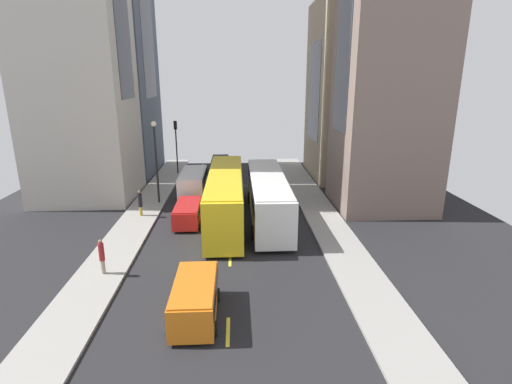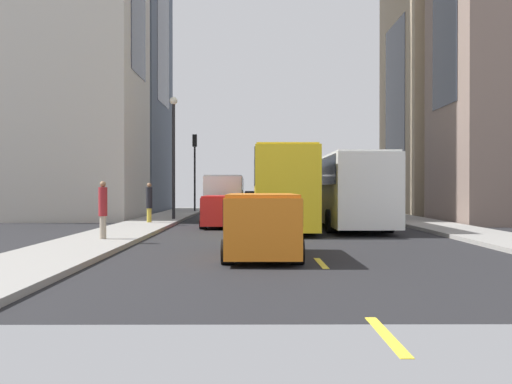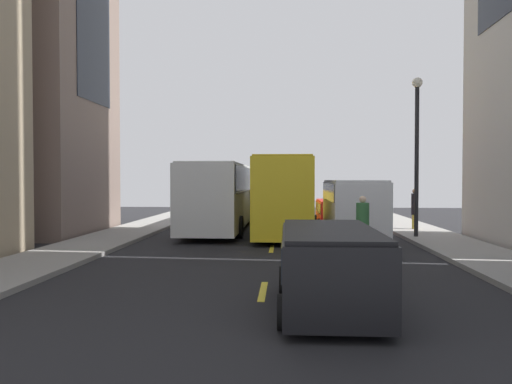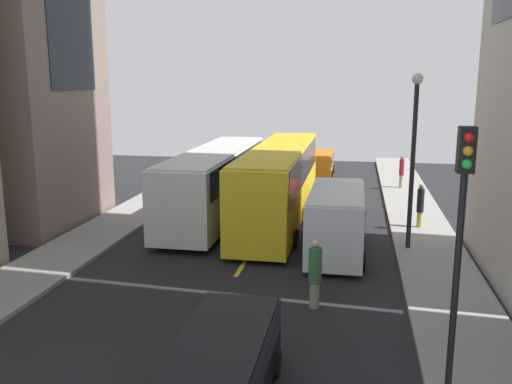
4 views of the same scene
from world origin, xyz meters
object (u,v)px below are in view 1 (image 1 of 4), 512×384
object	(u,v)px
city_bus_white	(268,194)
delivery_van_white	(193,183)
pedestrian_crossing_mid	(203,174)
traffic_light_near_corner	(176,137)
car_black_1	(220,164)
pedestrian_waiting_curb	(140,202)
car_red_2	(188,212)
pedestrian_walking_far	(102,255)
streetcar_yellow	(225,193)
car_orange_0	(195,297)

from	to	relation	value
city_bus_white	delivery_van_white	xyz separation A→B (m)	(6.10, -5.10, -0.50)
pedestrian_crossing_mid	traffic_light_near_corner	distance (m)	6.30
car_black_1	pedestrian_waiting_curb	bearing A→B (deg)	69.63
car_red_2	pedestrian_walking_far	size ratio (longest dim) A/B	2.15
car_red_2	pedestrian_walking_far	bearing A→B (deg)	65.04
streetcar_yellow	car_red_2	world-z (taller)	streetcar_yellow
streetcar_yellow	pedestrian_waiting_curb	bearing A→B (deg)	-7.20
streetcar_yellow	pedestrian_waiting_curb	xyz separation A→B (m)	(6.54, -0.83, -0.92)
car_orange_0	pedestrian_walking_far	world-z (taller)	pedestrian_walking_far
car_orange_0	pedestrian_crossing_mid	world-z (taller)	pedestrian_crossing_mid
delivery_van_white	streetcar_yellow	bearing A→B (deg)	120.00
city_bus_white	car_orange_0	world-z (taller)	city_bus_white
pedestrian_walking_far	car_orange_0	bearing A→B (deg)	-16.98
delivery_van_white	pedestrian_waiting_curb	xyz separation A→B (m)	(3.61, 4.25, -0.30)
car_black_1	car_red_2	xyz separation A→B (m)	(1.75, 16.42, -0.07)
traffic_light_near_corner	car_orange_0	bearing A→B (deg)	99.48
car_orange_0	car_black_1	xyz separation A→B (m)	(-0.07, -28.37, -0.05)
city_bus_white	pedestrian_walking_far	distance (m)	12.84
city_bus_white	traffic_light_near_corner	world-z (taller)	traffic_light_near_corner
delivery_van_white	pedestrian_crossing_mid	distance (m)	5.28
streetcar_yellow	car_black_1	size ratio (longest dim) A/B	3.22
streetcar_yellow	car_orange_0	bearing A→B (deg)	85.16
delivery_van_white	pedestrian_crossing_mid	size ratio (longest dim) A/B	2.68
city_bus_white	pedestrian_crossing_mid	size ratio (longest dim) A/B	6.11
streetcar_yellow	car_orange_0	distance (m)	12.73
city_bus_white	pedestrian_walking_far	world-z (taller)	city_bus_white
pedestrian_waiting_curb	delivery_van_white	bearing A→B (deg)	-27.65
traffic_light_near_corner	city_bus_white	bearing A→B (deg)	120.70
streetcar_yellow	pedestrian_walking_far	bearing A→B (deg)	53.10
pedestrian_walking_far	car_red_2	bearing A→B (deg)	85.54
car_orange_0	pedestrian_waiting_curb	bearing A→B (deg)	-67.91
city_bus_white	streetcar_yellow	bearing A→B (deg)	-0.56
pedestrian_waiting_curb	car_red_2	bearing A→B (deg)	-99.10
pedestrian_walking_far	pedestrian_crossing_mid	bearing A→B (deg)	98.80
streetcar_yellow	traffic_light_near_corner	size ratio (longest dim) A/B	2.45
city_bus_white	car_orange_0	size ratio (longest dim) A/B	2.98
pedestrian_walking_far	delivery_van_white	bearing A→B (deg)	96.16
car_black_1	city_bus_white	bearing A→B (deg)	104.84
car_black_1	streetcar_yellow	bearing A→B (deg)	93.65
streetcar_yellow	traffic_light_near_corner	world-z (taller)	traffic_light_near_corner
pedestrian_walking_far	traffic_light_near_corner	size ratio (longest dim) A/B	0.34
city_bus_white	car_black_1	world-z (taller)	city_bus_white
city_bus_white	car_black_1	size ratio (longest dim) A/B	2.95
delivery_van_white	car_orange_0	distance (m)	17.82
car_black_1	traffic_light_near_corner	distance (m)	5.71
city_bus_white	car_orange_0	distance (m)	13.34
pedestrian_waiting_curb	pedestrian_crossing_mid	bearing A→B (deg)	-10.33
delivery_van_white	car_red_2	size ratio (longest dim) A/B	1.33
delivery_van_white	pedestrian_waiting_curb	bearing A→B (deg)	49.67
car_orange_0	pedestrian_crossing_mid	xyz separation A→B (m)	(1.43, -22.96, 0.09)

